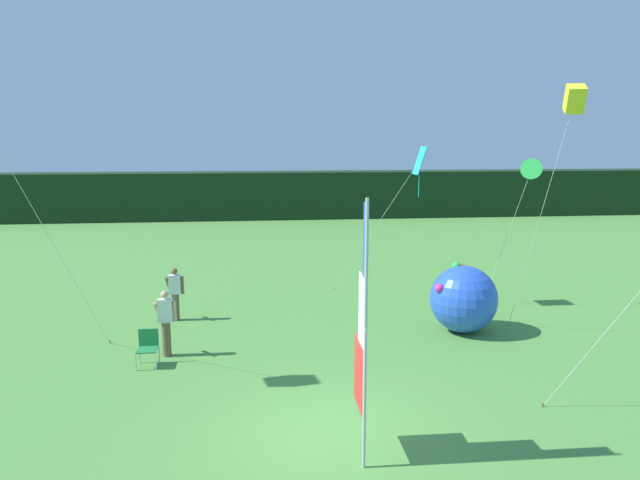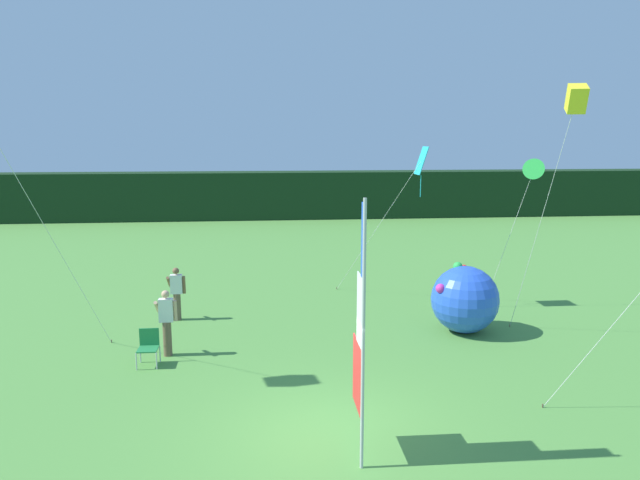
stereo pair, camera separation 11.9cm
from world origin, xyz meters
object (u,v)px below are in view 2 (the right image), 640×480
banner_flag (360,338)px  kite_green_delta_4 (534,170)px  inflatable_balloon (465,299)px  kite_yellow_box_0 (576,100)px  folding_chair (149,345)px  kite_cyan_diamond_3 (418,167)px  person_near_banner (167,321)px  person_mid_field (177,292)px

banner_flag → kite_green_delta_4: (6.97, 8.56, 2.30)m
inflatable_balloon → kite_yellow_box_0: kite_yellow_box_0 is taller
folding_chair → kite_yellow_box_0: (10.83, 0.37, 5.99)m
inflatable_balloon → kite_cyan_diamond_3: 4.60m
kite_green_delta_4 → inflatable_balloon: bearing=-142.6°
banner_flag → kite_cyan_diamond_3: size_ratio=0.88×
person_near_banner → kite_cyan_diamond_3: size_ratio=0.33×
person_mid_field → folding_chair: person_mid_field is taller
person_near_banner → person_mid_field: bearing=93.3°
person_near_banner → folding_chair: bearing=-122.7°
person_near_banner → inflatable_balloon: 8.31m
kite_yellow_box_0 → kite_green_delta_4: 4.02m
kite_green_delta_4 → banner_flag: bearing=-129.1°
folding_chair → kite_green_delta_4: 12.73m
kite_green_delta_4 → folding_chair: bearing=-161.6°
folding_chair → banner_flag: bearing=-46.6°
person_near_banner → kite_cyan_diamond_3: 9.13m
person_mid_field → kite_yellow_box_0: bearing=-16.7°
person_mid_field → kite_green_delta_4: (11.27, 0.25, 3.64)m
inflatable_balloon → banner_flag: bearing=-122.8°
kite_yellow_box_0 → person_mid_field: bearing=163.3°
person_mid_field → kite_cyan_diamond_3: bearing=5.6°
person_near_banner → folding_chair: size_ratio=1.95×
folding_chair → kite_cyan_diamond_3: size_ratio=0.17×
person_near_banner → folding_chair: person_near_banner is taller
person_mid_field → kite_yellow_box_0: (10.64, -3.19, 5.62)m
banner_flag → kite_green_delta_4: 11.28m
inflatable_balloon → person_mid_field: bearing=167.0°
person_mid_field → folding_chair: 3.59m
folding_chair → kite_yellow_box_0: 12.38m
kite_yellow_box_0 → kite_green_delta_4: bearing=79.5°
person_near_banner → banner_flag: bearing=-52.2°
banner_flag → person_mid_field: bearing=117.3°
inflatable_balloon → kite_green_delta_4: 5.05m
inflatable_balloon → folding_chair: size_ratio=2.25×
banner_flag → kite_yellow_box_0: kite_yellow_box_0 is taller
person_near_banner → kite_green_delta_4: size_ratio=0.35×
banner_flag → inflatable_balloon: banner_flag is taller
banner_flag → kite_yellow_box_0: 9.20m
person_mid_field → kite_green_delta_4: kite_green_delta_4 is taller
person_mid_field → inflatable_balloon: bearing=-13.0°
banner_flag → person_mid_field: 9.46m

